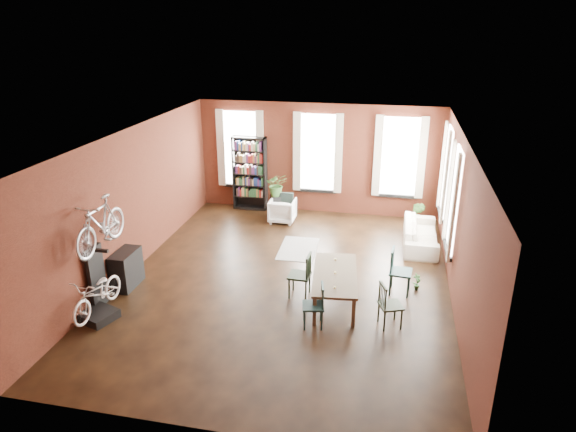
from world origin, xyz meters
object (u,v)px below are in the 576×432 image
(dining_chair_b, at_px, (300,275))
(dining_table, at_px, (335,288))
(cream_sofa, at_px, (421,230))
(bicycle_floor, at_px, (95,277))
(dining_chair_a, at_px, (313,306))
(dining_chair_c, at_px, (391,305))
(white_armchair, at_px, (282,209))
(bike_trainer, at_px, (99,316))
(plant_stand, at_px, (277,206))
(dining_chair_d, at_px, (401,272))
(bookshelf, at_px, (250,173))
(console_table, at_px, (126,269))

(dining_chair_b, bearing_deg, dining_table, 84.27)
(cream_sofa, bearing_deg, bicycle_floor, 128.33)
(dining_chair_a, bearing_deg, dining_chair_b, -168.26)
(dining_chair_c, distance_m, white_armchair, 5.68)
(bike_trainer, height_order, plant_stand, plant_stand)
(dining_chair_c, xyz_separation_m, bicycle_floor, (-5.42, -0.92, 0.47))
(dining_table, distance_m, dining_chair_d, 1.46)
(dining_chair_d, xyz_separation_m, bike_trainer, (-5.63, -2.24, -0.40))
(dining_chair_a, bearing_deg, white_armchair, -173.07)
(dining_chair_c, distance_m, bike_trainer, 5.55)
(dining_chair_a, xyz_separation_m, bookshelf, (-2.87, 5.89, 0.67))
(dining_chair_d, bearing_deg, bike_trainer, 116.98)
(dining_table, relative_size, white_armchair, 2.61)
(white_armchair, distance_m, bike_trainer, 6.17)
(console_table, bearing_deg, dining_table, 3.07)
(bookshelf, bearing_deg, bicycle_floor, -99.95)
(dining_chair_a, distance_m, dining_chair_b, 1.14)
(console_table, bearing_deg, dining_chair_d, 8.93)
(bike_trainer, relative_size, console_table, 0.73)
(bookshelf, distance_m, plant_stand, 1.31)
(dining_chair_c, xyz_separation_m, dining_chair_d, (0.17, 1.30, 0.05))
(dining_chair_a, distance_m, dining_chair_d, 2.25)
(dining_chair_b, relative_size, cream_sofa, 0.45)
(dining_table, xyz_separation_m, white_armchair, (-1.99, 4.11, 0.04))
(dining_chair_b, xyz_separation_m, dining_chair_d, (2.03, 0.55, 0.01))
(bookshelf, bearing_deg, dining_chair_b, -63.49)
(bookshelf, bearing_deg, white_armchair, -35.87)
(console_table, relative_size, bicycle_floor, 0.54)
(console_table, bearing_deg, dining_chair_b, 5.41)
(plant_stand, bearing_deg, bike_trainer, -109.22)
(white_armchair, distance_m, bicycle_floor, 6.15)
(bike_trainer, bearing_deg, dining_table, 20.02)
(bike_trainer, bearing_deg, dining_chair_c, 9.77)
(dining_chair_d, distance_m, console_table, 5.80)
(bookshelf, distance_m, bicycle_floor, 6.62)
(white_armchair, bearing_deg, dining_chair_a, 108.41)
(bike_trainer, distance_m, console_table, 1.38)
(dining_chair_a, xyz_separation_m, dining_chair_b, (-0.45, 1.04, 0.05))
(bookshelf, relative_size, bicycle_floor, 1.49)
(bookshelf, bearing_deg, bike_trainer, -100.18)
(dining_chair_a, height_order, bike_trainer, dining_chair_a)
(dining_chair_a, relative_size, dining_chair_b, 0.90)
(dining_chair_c, height_order, cream_sofa, dining_chair_c)
(bookshelf, relative_size, cream_sofa, 1.06)
(dining_chair_c, height_order, bike_trainer, dining_chair_c)
(dining_chair_a, bearing_deg, dining_chair_c, 89.99)
(console_table, bearing_deg, bike_trainer, -85.53)
(bike_trainer, height_order, bicycle_floor, bicycle_floor)
(console_table, distance_m, bicycle_floor, 1.42)
(bicycle_floor, bearing_deg, bookshelf, 83.23)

